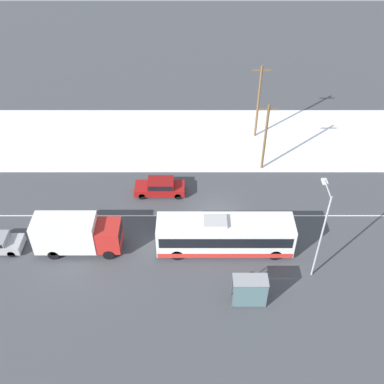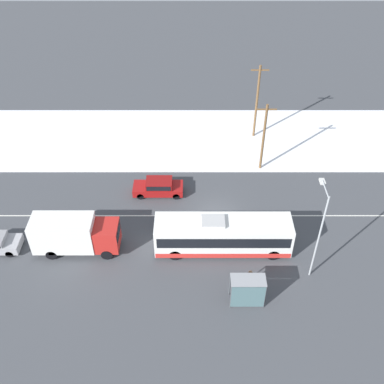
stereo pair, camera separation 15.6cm
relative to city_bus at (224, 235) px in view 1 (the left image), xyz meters
The scene contains 11 objects.
ground_plane 4.19m from the city_bus, 96.02° to the left, with size 120.00×120.00×0.00m, color #424449.
snow_lot 16.25m from the city_bus, 91.45° to the left, with size 80.00×11.98×0.12m.
lane_marking_center 4.19m from the city_bus, 96.02° to the left, with size 60.00×0.12×0.00m.
city_bus is the anchor object (origin of this frame).
box_truck 11.75m from the city_bus, behind, with size 6.76×2.30×3.18m.
sedan_car 8.90m from the city_bus, 128.44° to the left, with size 4.58×1.80×1.50m.
pedestrian_at_stop 4.32m from the city_bus, 65.44° to the right, with size 0.65×0.29×1.81m.
bus_shelter 5.62m from the city_bus, 74.87° to the right, with size 2.46×1.20×2.40m.
streetlamp 7.71m from the city_bus, 19.49° to the right, with size 0.36×2.25×7.84m.
utility_pole_roadside 11.83m from the city_bus, 68.11° to the left, with size 1.80×0.24×7.16m.
utility_pole_snowlot 17.42m from the city_bus, 75.55° to the left, with size 1.80×0.24×8.23m.
Camera 1 is at (-2.18, -28.88, 26.89)m, focal length 42.00 mm.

